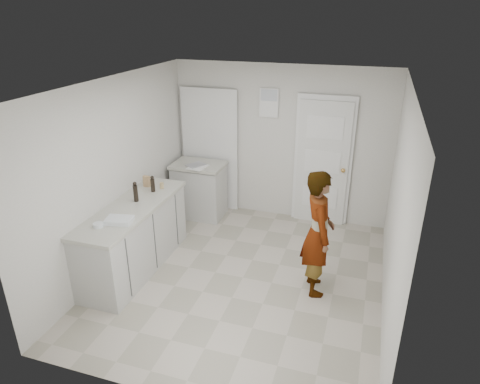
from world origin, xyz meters
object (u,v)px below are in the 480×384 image
(oil_cruet_b, at_px, (136,192))
(baking_dish, at_px, (119,220))
(oil_cruet_a, at_px, (153,184))
(egg_bowl, at_px, (98,225))
(cake_mix_box, at_px, (147,181))
(spice_jar, at_px, (162,185))
(person, at_px, (318,233))

(oil_cruet_b, xyz_separation_m, baking_dish, (0.12, -0.60, -0.11))
(oil_cruet_a, bearing_deg, baking_dish, -86.36)
(egg_bowl, bearing_deg, cake_mix_box, 92.81)
(oil_cruet_a, bearing_deg, cake_mix_box, 142.13)
(cake_mix_box, xyz_separation_m, spice_jar, (0.23, 0.00, -0.04))
(oil_cruet_a, bearing_deg, egg_bowl, -95.49)
(oil_cruet_b, bearing_deg, egg_bowl, -93.78)
(oil_cruet_b, distance_m, baking_dish, 0.62)
(person, xyz_separation_m, cake_mix_box, (-2.49, 0.39, 0.21))
(cake_mix_box, height_order, baking_dish, cake_mix_box)
(spice_jar, bearing_deg, oil_cruet_b, -103.73)
(person, bearing_deg, oil_cruet_a, 65.12)
(cake_mix_box, xyz_separation_m, oil_cruet_b, (0.11, -0.49, 0.05))
(spice_jar, bearing_deg, cake_mix_box, -178.81)
(spice_jar, relative_size, baking_dish, 0.25)
(oil_cruet_b, height_order, baking_dish, oil_cruet_b)
(spice_jar, bearing_deg, oil_cruet_a, -114.68)
(oil_cruet_a, distance_m, oil_cruet_b, 0.36)
(oil_cruet_a, bearing_deg, oil_cruet_b, -99.16)
(oil_cruet_a, height_order, baking_dish, oil_cruet_a)
(person, xyz_separation_m, baking_dish, (-2.26, -0.70, 0.16))
(person, distance_m, egg_bowl, 2.58)
(person, relative_size, oil_cruet_a, 6.83)
(person, distance_m, spice_jar, 2.30)
(spice_jar, height_order, egg_bowl, spice_jar)
(oil_cruet_b, bearing_deg, baking_dish, -78.84)
(person, distance_m, cake_mix_box, 2.53)
(cake_mix_box, relative_size, oil_cruet_b, 0.58)
(cake_mix_box, bearing_deg, baking_dish, -76.06)
(oil_cruet_a, relative_size, baking_dish, 0.67)
(oil_cruet_b, xyz_separation_m, egg_bowl, (-0.05, -0.77, -0.11))
(cake_mix_box, relative_size, baking_dish, 0.46)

